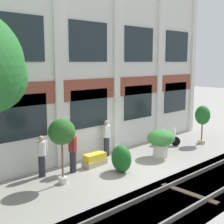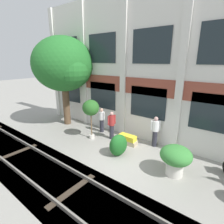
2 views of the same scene
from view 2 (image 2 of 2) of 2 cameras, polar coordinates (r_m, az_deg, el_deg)
ground_plane at (r=8.62m, az=3.14°, el=-14.76°), size 80.00×80.00×0.00m
apartment_facade at (r=9.70m, az=12.85°, el=13.49°), size 16.58×0.64×8.08m
rail_tracks at (r=7.00m, az=-11.81°, el=-25.18°), size 24.22×2.80×0.43m
broadleaf_tree at (r=12.50m, az=-15.61°, el=14.25°), size 4.22×4.02×6.01m
potted_plant_square_trough at (r=9.83m, az=5.06°, el=-8.99°), size 1.10×0.54×0.52m
potted_plant_fluted_column at (r=7.58m, az=20.07°, el=-13.80°), size 1.25×1.25×1.27m
potted_plant_terracotta_small at (r=9.98m, az=-6.94°, el=1.09°), size 0.95×0.95×2.34m
resident_by_doorway at (r=9.57m, az=13.93°, el=-5.91°), size 0.43×0.36×1.67m
resident_watching_tracks at (r=11.17m, az=-3.40°, el=-2.41°), size 0.53×0.34×1.58m
resident_near_plants at (r=10.17m, az=-0.11°, el=-4.09°), size 0.34×0.50×1.65m
topiary_hedge at (r=8.61m, az=2.09°, el=-10.73°), size 0.89×1.10×1.07m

